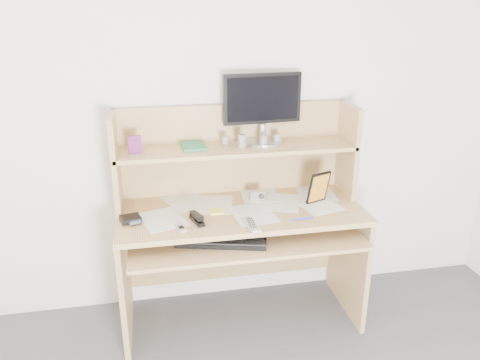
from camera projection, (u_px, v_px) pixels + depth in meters
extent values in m
cube|color=white|center=(231.00, 112.00, 2.80)|extent=(3.60, 0.04, 2.50)
cube|color=tan|center=(241.00, 212.00, 2.68)|extent=(1.40, 0.60, 0.03)
cube|color=tan|center=(125.00, 280.00, 2.69)|extent=(0.03, 0.56, 0.72)
cube|color=tan|center=(348.00, 258.00, 2.94)|extent=(0.03, 0.56, 0.72)
cube|color=tan|center=(233.00, 249.00, 3.09)|extent=(1.34, 0.02, 0.41)
cube|color=tan|center=(246.00, 236.00, 2.61)|extent=(1.28, 0.55, 0.02)
cube|color=tan|center=(232.00, 149.00, 2.85)|extent=(1.40, 0.02, 0.55)
cube|color=tan|center=(116.00, 163.00, 2.60)|extent=(0.03, 0.30, 0.55)
cube|color=tan|center=(347.00, 150.00, 2.84)|extent=(0.03, 0.30, 0.55)
cube|color=tan|center=(237.00, 149.00, 2.70)|extent=(1.38, 0.30, 0.02)
cube|color=silver|center=(241.00, 209.00, 2.68)|extent=(1.32, 0.54, 0.01)
cube|color=black|center=(222.00, 240.00, 2.51)|extent=(0.51, 0.29, 0.02)
cube|color=black|center=(222.00, 237.00, 2.51)|extent=(0.48, 0.27, 0.01)
cube|color=#A7A7A2|center=(251.00, 225.00, 2.46)|extent=(0.07, 0.18, 0.02)
cube|color=#BABABD|center=(181.00, 228.00, 2.42)|extent=(0.06, 0.08, 0.02)
cube|color=black|center=(197.00, 218.00, 2.51)|extent=(0.08, 0.14, 0.04)
cube|color=black|center=(130.00, 219.00, 2.52)|extent=(0.12, 0.11, 0.03)
cube|color=yellow|center=(217.00, 211.00, 2.64)|extent=(0.08, 0.08, 0.01)
cube|color=#ABABAE|center=(257.00, 196.00, 2.79)|extent=(0.09, 0.05, 0.05)
cube|color=black|center=(319.00, 188.00, 2.72)|extent=(0.13, 0.07, 0.19)
cylinder|color=blue|center=(302.00, 219.00, 2.54)|extent=(0.13, 0.02, 0.01)
cube|color=#A82516|center=(135.00, 145.00, 2.56)|extent=(0.07, 0.03, 0.10)
cube|color=#36894F|center=(193.00, 146.00, 2.68)|extent=(0.14, 0.19, 0.02)
cylinder|color=black|center=(225.00, 141.00, 2.71)|extent=(0.05, 0.05, 0.06)
cylinder|color=silver|center=(263.00, 141.00, 2.69)|extent=(0.05, 0.05, 0.07)
cylinder|color=black|center=(277.00, 139.00, 2.76)|extent=(0.05, 0.05, 0.06)
cylinder|color=white|center=(242.00, 141.00, 2.66)|extent=(0.05, 0.05, 0.08)
cylinder|color=#ADADB2|center=(263.00, 141.00, 2.78)|extent=(0.23, 0.23, 0.01)
cylinder|color=#ADADB2|center=(263.00, 132.00, 2.77)|extent=(0.04, 0.04, 0.10)
cube|color=black|center=(262.00, 98.00, 2.72)|extent=(0.47, 0.07, 0.29)
cube|color=black|center=(263.00, 99.00, 2.70)|extent=(0.43, 0.04, 0.25)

